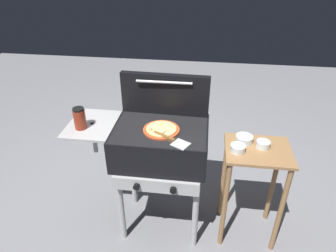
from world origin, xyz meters
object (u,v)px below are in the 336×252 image
(topping_bowl_far, at_px, (244,139))
(grill, at_px, (159,146))
(sauce_jar, at_px, (80,118))
(topping_bowl_middle, at_px, (263,144))
(spatula, at_px, (171,140))
(pizza_cheese, at_px, (161,130))
(prep_table, at_px, (254,176))
(topping_bowl_near, at_px, (238,148))

(topping_bowl_far, bearing_deg, grill, -171.97)
(sauce_jar, xyz_separation_m, topping_bowl_middle, (1.22, 0.10, -0.17))
(topping_bowl_middle, bearing_deg, spatula, -164.10)
(grill, distance_m, sauce_jar, 0.56)
(grill, height_order, pizza_cheese, pizza_cheese)
(pizza_cheese, bearing_deg, topping_bowl_middle, 5.22)
(grill, height_order, spatula, spatula)
(prep_table, bearing_deg, sauce_jar, -176.72)
(grill, bearing_deg, topping_bowl_far, 8.03)
(topping_bowl_middle, bearing_deg, sauce_jar, -175.44)
(topping_bowl_near, bearing_deg, sauce_jar, -178.45)
(pizza_cheese, relative_size, topping_bowl_middle, 2.64)
(spatula, bearing_deg, topping_bowl_middle, 15.90)
(prep_table, bearing_deg, pizza_cheese, -177.10)
(sauce_jar, xyz_separation_m, topping_bowl_near, (1.05, 0.03, -0.17))
(grill, height_order, prep_table, grill)
(spatula, bearing_deg, sauce_jar, 173.08)
(spatula, relative_size, topping_bowl_near, 2.55)
(prep_table, xyz_separation_m, topping_bowl_far, (-0.09, 0.08, 0.25))
(sauce_jar, bearing_deg, pizza_cheese, 3.73)
(spatula, distance_m, topping_bowl_middle, 0.64)
(spatula, xyz_separation_m, topping_bowl_near, (0.43, 0.10, -0.10))
(grill, distance_m, topping_bowl_near, 0.54)
(spatula, relative_size, prep_table, 0.32)
(sauce_jar, height_order, topping_bowl_middle, sauce_jar)
(prep_table, height_order, topping_bowl_middle, topping_bowl_middle)
(sauce_jar, bearing_deg, prep_table, 3.28)
(sauce_jar, bearing_deg, spatula, -6.92)
(grill, distance_m, spatula, 0.23)
(grill, xyz_separation_m, topping_bowl_near, (0.53, -0.04, 0.05))
(spatula, xyz_separation_m, topping_bowl_middle, (0.60, 0.17, -0.10))
(sauce_jar, relative_size, topping_bowl_near, 1.50)
(spatula, bearing_deg, topping_bowl_near, 13.38)
(sauce_jar, relative_size, topping_bowl_far, 1.26)
(prep_table, xyz_separation_m, topping_bowl_near, (-0.14, -0.04, 0.25))
(sauce_jar, height_order, prep_table, sauce_jar)
(prep_table, distance_m, topping_bowl_far, 0.28)
(prep_table, height_order, topping_bowl_near, topping_bowl_near)
(topping_bowl_near, relative_size, topping_bowl_far, 0.84)
(grill, height_order, sauce_jar, sauce_jar)
(prep_table, distance_m, topping_bowl_near, 0.29)
(topping_bowl_far, bearing_deg, topping_bowl_near, -113.32)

